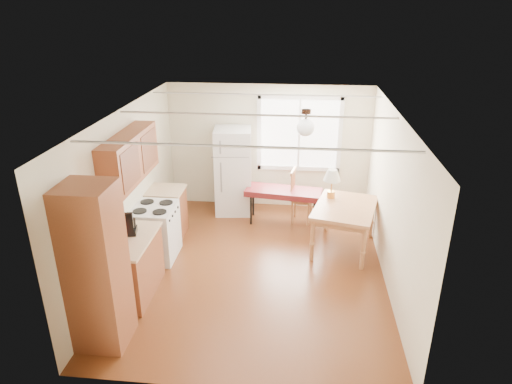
# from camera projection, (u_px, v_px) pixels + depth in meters

# --- Properties ---
(room_shell) EXTENTS (4.60, 5.60, 2.62)m
(room_shell) POSITION_uv_depth(u_px,v_px,m) (256.00, 196.00, 6.82)
(room_shell) COLOR #4C220F
(room_shell) RESTS_ON ground
(kitchen_run) EXTENTS (0.65, 3.40, 2.20)m
(kitchen_run) POSITION_uv_depth(u_px,v_px,m) (133.00, 235.00, 6.56)
(kitchen_run) COLOR brown
(kitchen_run) RESTS_ON ground
(window_unit) EXTENTS (1.64, 0.05, 1.51)m
(window_unit) POSITION_uv_depth(u_px,v_px,m) (299.00, 134.00, 8.92)
(window_unit) COLOR white
(window_unit) RESTS_ON room_shell
(pendant_light) EXTENTS (0.26, 0.26, 0.40)m
(pendant_light) POSITION_uv_depth(u_px,v_px,m) (306.00, 127.00, 6.74)
(pendant_light) COLOR black
(pendant_light) RESTS_ON room_shell
(refrigerator) EXTENTS (0.78, 0.78, 1.71)m
(refrigerator) POSITION_uv_depth(u_px,v_px,m) (233.00, 171.00, 8.98)
(refrigerator) COLOR white
(refrigerator) RESTS_ON ground
(bench) EXTENTS (1.49, 0.71, 0.66)m
(bench) POSITION_uv_depth(u_px,v_px,m) (283.00, 193.00, 8.64)
(bench) COLOR #581417
(bench) RESTS_ON ground
(dining_table) EXTENTS (1.23, 1.47, 0.80)m
(dining_table) POSITION_uv_depth(u_px,v_px,m) (345.00, 212.00, 7.63)
(dining_table) COLOR #A2673E
(dining_table) RESTS_ON ground
(chair) EXTENTS (0.47, 0.47, 1.03)m
(chair) POSITION_uv_depth(u_px,v_px,m) (297.00, 192.00, 8.66)
(chair) COLOR #A2673E
(chair) RESTS_ON ground
(table_lamp) EXTENTS (0.30, 0.30, 0.51)m
(table_lamp) POSITION_uv_depth(u_px,v_px,m) (332.00, 177.00, 7.78)
(table_lamp) COLOR #B9853B
(table_lamp) RESTS_ON dining_table
(coffee_maker) EXTENTS (0.23, 0.27, 0.36)m
(coffee_maker) POSITION_uv_depth(u_px,v_px,m) (129.00, 226.00, 6.41)
(coffee_maker) COLOR black
(coffee_maker) RESTS_ON kitchen_run
(kettle) EXTENTS (0.12, 0.12, 0.23)m
(kettle) POSITION_uv_depth(u_px,v_px,m) (121.00, 238.00, 6.16)
(kettle) COLOR red
(kettle) RESTS_ON kitchen_run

